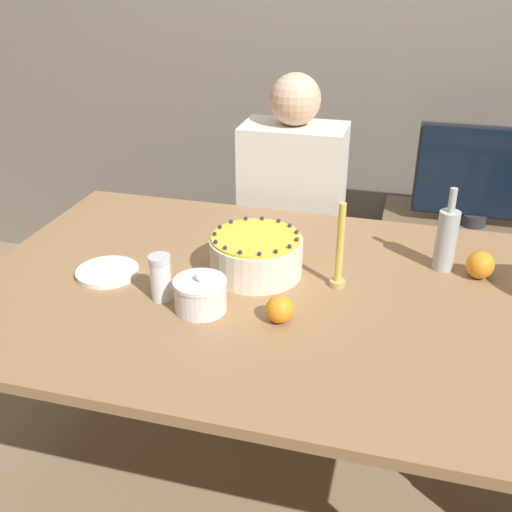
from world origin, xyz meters
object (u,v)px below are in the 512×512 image
(sugar_shaker, at_px, (161,277))
(bottle, at_px, (446,239))
(candle, at_px, (339,254))
(person_man_blue_shirt, at_px, (291,243))
(sugar_bowl, at_px, (200,295))
(cake, at_px, (256,255))
(tv_monitor, at_px, (482,175))

(sugar_shaker, distance_m, bottle, 0.84)
(candle, height_order, person_man_blue_shirt, person_man_blue_shirt)
(sugar_bowl, distance_m, bottle, 0.75)
(sugar_shaker, bearing_deg, bottle, 27.07)
(cake, height_order, sugar_bowl, cake)
(sugar_shaker, xyz_separation_m, bottle, (0.75, 0.38, 0.03))
(sugar_shaker, distance_m, tv_monitor, 1.52)
(bottle, distance_m, person_man_blue_shirt, 0.84)
(tv_monitor, bearing_deg, bottle, -101.00)
(cake, height_order, bottle, bottle)
(bottle, relative_size, tv_monitor, 0.48)
(sugar_shaker, xyz_separation_m, tv_monitor, (0.91, 1.22, -0.04))
(cake, bearing_deg, sugar_bowl, -110.90)
(cake, distance_m, person_man_blue_shirt, 0.75)
(sugar_bowl, bearing_deg, cake, 69.10)
(cake, height_order, sugar_shaker, cake)
(cake, xyz_separation_m, person_man_blue_shirt, (-0.04, 0.69, -0.29))
(cake, bearing_deg, bottle, 17.94)
(cake, xyz_separation_m, candle, (0.25, -0.01, 0.04))
(cake, relative_size, candle, 1.07)
(tv_monitor, bearing_deg, person_man_blue_shirt, -156.38)
(sugar_shaker, bearing_deg, person_man_blue_shirt, 78.85)
(person_man_blue_shirt, bearing_deg, cake, 92.92)
(sugar_shaker, relative_size, bottle, 0.51)
(person_man_blue_shirt, relative_size, tv_monitor, 2.26)
(cake, bearing_deg, sugar_shaker, -135.46)
(candle, bearing_deg, sugar_shaker, -157.04)
(sugar_shaker, height_order, candle, candle)
(sugar_shaker, relative_size, candle, 0.51)
(cake, bearing_deg, person_man_blue_shirt, 92.92)
(person_man_blue_shirt, height_order, tv_monitor, person_man_blue_shirt)
(tv_monitor, bearing_deg, sugar_shaker, -126.77)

